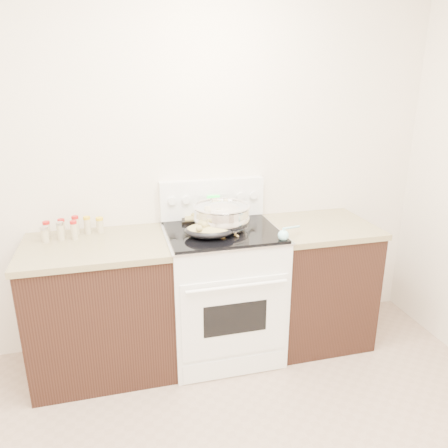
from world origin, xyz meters
name	(u,v)px	position (x,y,z in m)	size (l,w,h in m)	color
room_shell	(225,155)	(0.00, 0.00, 1.70)	(4.10, 3.60, 2.75)	white
counter_left	(102,307)	(-0.48, 1.43, 0.46)	(0.93, 0.67, 0.92)	black
counter_right	(316,281)	(1.08, 1.43, 0.46)	(0.73, 0.67, 0.92)	black
kitchen_range	(222,289)	(0.35, 1.42, 0.49)	(0.78, 0.73, 1.22)	white
mixing_bowl	(222,217)	(0.35, 1.42, 1.03)	(0.48, 0.48, 0.23)	silver
roasting_pan	(209,230)	(0.23, 1.31, 0.99)	(0.37, 0.30, 0.11)	black
baking_sheet	(213,215)	(0.35, 1.70, 0.96)	(0.50, 0.39, 0.06)	black
wooden_spoon	(224,234)	(0.33, 1.31, 0.95)	(0.13, 0.25, 0.04)	#AB8A4E
blue_ladle	(284,234)	(0.69, 1.15, 0.97)	(0.21, 0.18, 0.09)	#9FE6ED
spice_jars	(70,228)	(-0.64, 1.60, 0.98)	(0.39, 0.15, 0.13)	#BFB28C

